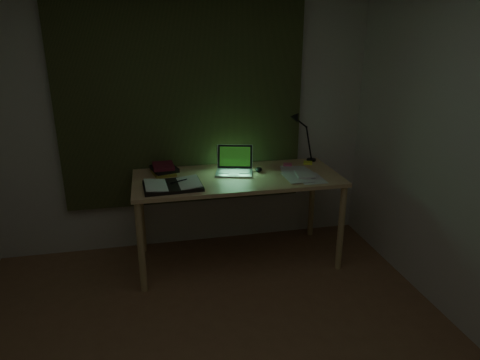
% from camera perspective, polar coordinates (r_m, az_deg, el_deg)
% --- Properties ---
extents(wall_back, '(3.50, 0.00, 2.50)m').
position_cam_1_polar(wall_back, '(4.00, -7.55, 8.16)').
color(wall_back, beige).
rests_on(wall_back, ground).
extents(curtain, '(2.20, 0.06, 2.00)m').
position_cam_1_polar(curtain, '(3.93, -7.62, 10.91)').
color(curtain, '#2C3319').
rests_on(curtain, wall_back).
extents(desk, '(1.79, 0.78, 0.81)m').
position_cam_1_polar(desk, '(3.87, -0.37, -5.21)').
color(desk, tan).
rests_on(desk, floor).
extents(laptop, '(0.40, 0.43, 0.23)m').
position_cam_1_polar(laptop, '(3.74, -0.78, 2.51)').
color(laptop, silver).
rests_on(laptop, desk).
extents(open_textbook, '(0.48, 0.36, 0.04)m').
position_cam_1_polar(open_textbook, '(3.49, -8.97, -0.67)').
color(open_textbook, silver).
rests_on(open_textbook, desk).
extents(book_stack, '(0.23, 0.26, 0.09)m').
position_cam_1_polar(book_stack, '(3.82, -10.17, 1.48)').
color(book_stack, silver).
rests_on(book_stack, desk).
extents(loose_papers, '(0.41, 0.43, 0.02)m').
position_cam_1_polar(loose_papers, '(3.78, 7.80, 0.79)').
color(loose_papers, silver).
rests_on(loose_papers, desk).
extents(mouse, '(0.08, 0.11, 0.04)m').
position_cam_1_polar(mouse, '(3.84, 2.49, 1.40)').
color(mouse, black).
rests_on(mouse, desk).
extents(sticky_yellow, '(0.11, 0.11, 0.02)m').
position_cam_1_polar(sticky_yellow, '(4.12, 9.04, 2.28)').
color(sticky_yellow, '#F3FF35').
rests_on(sticky_yellow, desk).
extents(sticky_pink, '(0.10, 0.10, 0.02)m').
position_cam_1_polar(sticky_pink, '(4.03, 6.36, 2.03)').
color(sticky_pink, '#F55F8B').
rests_on(sticky_pink, desk).
extents(desk_lamp, '(0.34, 0.28, 0.48)m').
position_cam_1_polar(desk_lamp, '(4.17, 9.65, 5.72)').
color(desk_lamp, black).
rests_on(desk_lamp, desk).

